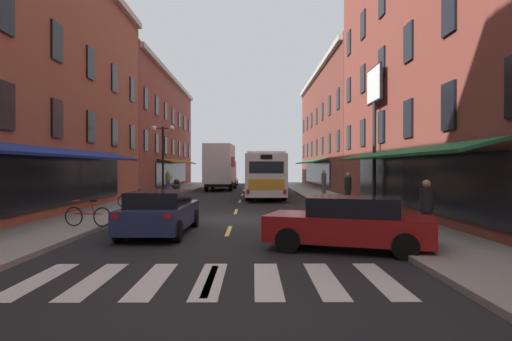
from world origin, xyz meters
The scene contains 20 objects.
ground_plane centered at (0.00, 0.00, -0.05)m, with size 34.80×80.00×0.10m, color black.
lane_centre_dashes centered at (0.00, -0.25, 0.00)m, with size 0.14×73.90×0.01m.
crosswalk_near centered at (0.00, -10.00, 0.00)m, with size 7.10×2.80×0.01m.
sidewalk_left centered at (-5.90, 0.00, 0.07)m, with size 3.00×80.00×0.14m, color gray.
sidewalk_right centered at (5.90, 0.00, 0.07)m, with size 3.00×80.00×0.14m, color gray.
storefront_row_right centered at (11.38, 1.59, 6.50)m, with size 9.44×79.90×15.72m.
billboard_sign centered at (7.05, 4.03, 5.49)m, with size 0.40×2.42×7.15m.
transit_bus centered at (1.76, 13.72, 1.65)m, with size 2.83×12.28×3.13m.
box_truck centered at (-2.18, 22.61, 2.16)m, with size 2.71×7.63×4.21m.
sedan_near centered at (-2.18, -4.15, 0.72)m, with size 2.01×4.70×1.40m.
sedan_mid centered at (3.36, -7.01, 0.71)m, with size 4.56×3.04×1.39m.
sedan_far centered at (-1.96, 31.82, 0.66)m, with size 2.08×4.83×1.26m.
motorcycle_rider centered at (-2.45, 0.42, 0.71)m, with size 0.62×2.07×1.66m.
bicycle_near centered at (-4.80, -3.40, 0.50)m, with size 1.70×0.48×0.91m.
bicycle_mid centered at (-5.06, 3.63, 0.50)m, with size 1.69×0.53×0.91m.
pedestrian_near centered at (-5.80, 15.87, 1.09)m, with size 0.52×0.44×1.79m.
pedestrian_mid centered at (5.53, -6.56, 1.01)m, with size 0.36×0.36×1.69m.
pedestrian_far centered at (6.24, 14.99, 1.09)m, with size 0.36×0.36×1.83m.
pedestrian_rear centered at (5.73, 4.19, 1.04)m, with size 0.36×0.36×1.75m.
street_lamp_twin centered at (-4.77, 8.91, 2.71)m, with size 1.42×0.32×4.61m.
Camera 1 is at (0.82, -18.42, 2.17)m, focal length 30.85 mm.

